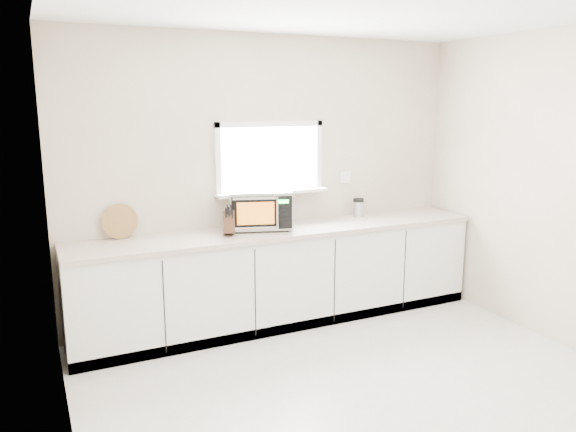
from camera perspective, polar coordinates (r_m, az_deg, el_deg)
ground at (r=4.20m, az=9.71°, el=-18.43°), size 4.00×4.00×0.00m
back_wall at (r=5.43m, az=-1.90°, el=3.93°), size 4.00×0.17×2.70m
cabinets at (r=5.37m, az=-0.58°, el=-6.26°), size 3.92×0.60×0.88m
countertop at (r=5.24m, az=-0.54°, el=-1.50°), size 3.92×0.64×0.04m
microwave at (r=5.22m, az=-2.89°, el=0.80°), size 0.67×0.58×0.36m
knife_block at (r=4.98m, az=-6.03°, el=-0.61°), size 0.14×0.21×0.28m
cutting_board at (r=5.04m, az=-16.73°, el=-0.53°), size 0.30×0.07×0.30m
coffee_grinder at (r=5.79m, az=7.15°, el=0.86°), size 0.12×0.12×0.20m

